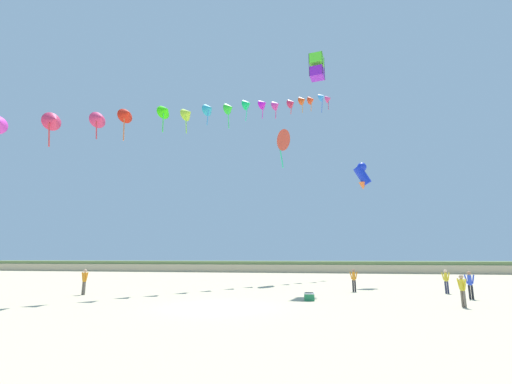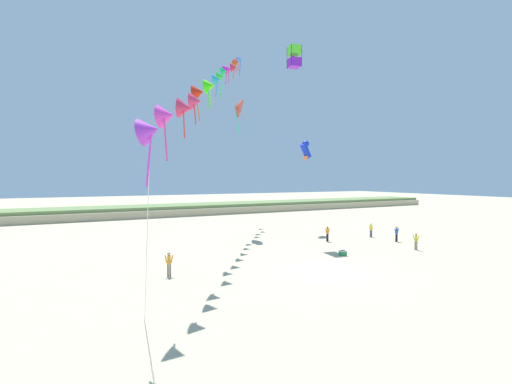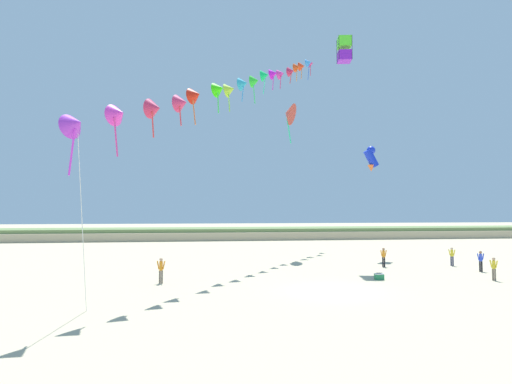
% 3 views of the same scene
% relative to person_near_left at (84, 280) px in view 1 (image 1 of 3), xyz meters
% --- Properties ---
extents(ground_plane, '(240.00, 240.00, 0.00)m').
position_rel_person_near_left_xyz_m(ground_plane, '(10.17, -3.78, -0.95)').
color(ground_plane, '#C1B28E').
extents(dune_ridge, '(120.00, 9.39, 1.79)m').
position_rel_person_near_left_xyz_m(dune_ridge, '(10.17, 39.41, -0.05)').
color(dune_ridge, tan).
rests_on(dune_ridge, ground).
extents(person_near_left, '(0.57, 0.22, 1.64)m').
position_rel_person_near_left_xyz_m(person_near_left, '(0.00, 0.00, 0.00)').
color(person_near_left, '#726656').
rests_on(person_near_left, ground).
extents(person_near_right, '(0.56, 0.22, 1.59)m').
position_rel_person_near_left_xyz_m(person_near_right, '(23.74, 1.89, -0.03)').
color(person_near_right, black).
rests_on(person_near_right, ground).
extents(person_mid_center, '(0.48, 0.41, 1.58)m').
position_rel_person_near_left_xyz_m(person_mid_center, '(23.52, 5.15, -0.03)').
color(person_mid_center, '#282D4C').
rests_on(person_mid_center, ground).
extents(person_far_left, '(0.31, 0.52, 1.55)m').
position_rel_person_near_left_xyz_m(person_far_left, '(21.97, -1.77, -0.05)').
color(person_far_left, '#726656').
rests_on(person_far_left, ground).
extents(person_far_right, '(0.55, 0.22, 1.58)m').
position_rel_person_near_left_xyz_m(person_far_right, '(17.50, 5.26, -0.03)').
color(person_far_right, black).
rests_on(person_far_right, ground).
extents(kite_banner_string, '(21.18, 36.95, 25.69)m').
position_rel_person_near_left_xyz_m(kite_banner_string, '(7.31, 9.06, 15.65)').
color(kite_banner_string, '#A935CF').
extents(large_kite_low_lead, '(1.65, 0.94, 2.57)m').
position_rel_person_near_left_xyz_m(large_kite_low_lead, '(19.35, 11.79, 9.05)').
color(large_kite_low_lead, '#142ECF').
extents(large_kite_mid_trail, '(1.41, 1.41, 2.26)m').
position_rel_person_near_left_xyz_m(large_kite_mid_trail, '(15.50, 8.56, 18.62)').
color(large_kite_mid_trail, purple).
extents(large_kite_high_solo, '(2.34, 2.71, 4.38)m').
position_rel_person_near_left_xyz_m(large_kite_high_solo, '(11.47, 14.44, 13.92)').
color(large_kite_high_solo, '#D3422E').
extents(beach_cooler, '(0.58, 0.41, 0.46)m').
position_rel_person_near_left_xyz_m(beach_cooler, '(14.52, -0.44, -0.73)').
color(beach_cooler, '#23844C').
rests_on(beach_cooler, ground).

